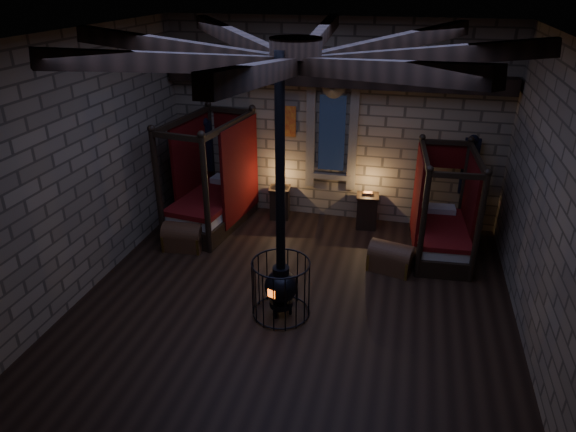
% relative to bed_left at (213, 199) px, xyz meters
% --- Properties ---
extents(room, '(7.02, 7.02, 4.29)m').
position_rel_bed_left_xyz_m(room, '(2.35, -2.39, 3.17)').
color(room, black).
rests_on(room, ground).
extents(bed_left, '(1.46, 2.35, 2.32)m').
position_rel_bed_left_xyz_m(bed_left, '(0.00, 0.00, 0.00)').
color(bed_left, black).
rests_on(bed_left, ground).
extents(bed_right, '(1.15, 1.99, 2.01)m').
position_rel_bed_left_xyz_m(bed_right, '(4.70, -0.15, -0.08)').
color(bed_right, black).
rests_on(bed_right, ground).
extents(trunk_left, '(0.80, 0.54, 0.56)m').
position_rel_bed_left_xyz_m(trunk_left, '(-0.18, -1.19, -0.32)').
color(trunk_left, '#55311B').
rests_on(trunk_left, ground).
extents(trunk_right, '(0.86, 0.65, 0.56)m').
position_rel_bed_left_xyz_m(trunk_right, '(3.83, -1.05, -0.32)').
color(trunk_right, '#55311B').
rests_on(trunk_right, ground).
extents(nightstand_left, '(0.50, 0.48, 0.87)m').
position_rel_bed_left_xyz_m(nightstand_left, '(1.30, 0.64, -0.21)').
color(nightstand_left, black).
rests_on(nightstand_left, ground).
extents(nightstand_right, '(0.50, 0.48, 0.80)m').
position_rel_bed_left_xyz_m(nightstand_right, '(3.21, 0.62, -0.20)').
color(nightstand_right, black).
rests_on(nightstand_right, ground).
extents(stove, '(0.92, 0.92, 4.05)m').
position_rel_bed_left_xyz_m(stove, '(2.22, -2.82, 0.02)').
color(stove, black).
rests_on(stove, ground).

